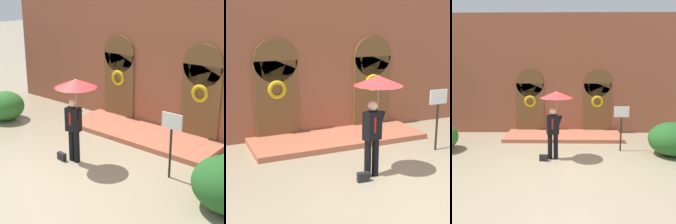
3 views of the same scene
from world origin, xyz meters
The scene contains 5 objects.
ground_plane centered at (0.00, 0.00, 0.00)m, with size 80.00×80.00×0.00m, color tan.
building_facade centered at (0.00, 4.15, 2.68)m, with size 14.00×2.30×5.60m.
person_with_umbrella centered at (-0.22, 0.37, 1.91)m, with size 1.10×1.10×2.36m.
handbag centered at (-0.63, 0.17, 0.11)m, with size 0.28×0.12×0.22m, color black.
sign_post centered at (2.20, 1.25, 1.16)m, with size 0.56×0.06×1.72m.
Camera 2 is at (-4.29, -6.77, 3.58)m, focal length 60.00 mm.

